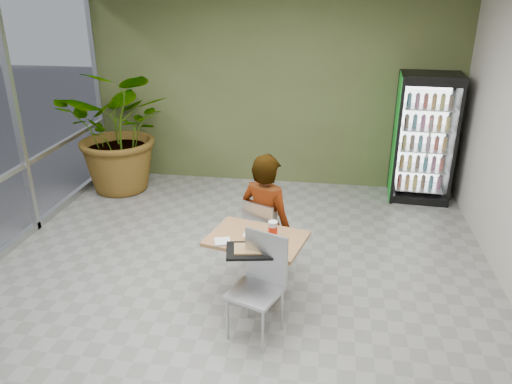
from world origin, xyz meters
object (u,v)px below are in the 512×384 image
dining_table (257,255)px  cafeteria_tray (251,251)px  chair_near (261,277)px  soda_cup (273,230)px  seated_woman (266,227)px  beverage_fridge (424,138)px  potted_plant (122,130)px  chair_far (262,231)px

dining_table → cafeteria_tray: size_ratio=2.28×
chair_near → soda_cup: chair_near is taller
seated_woman → beverage_fridge: size_ratio=0.90×
soda_cup → potted_plant: size_ratio=0.09×
chair_near → beverage_fridge: beverage_fridge is taller
chair_near → potted_plant: (-2.72, 3.27, 0.41)m
cafeteria_tray → chair_near: bearing=-56.8°
cafeteria_tray → beverage_fridge: size_ratio=0.25×
soda_cup → potted_plant: potted_plant is taller
dining_table → chair_far: chair_far is taller
chair_far → beverage_fridge: bearing=-105.2°
cafeteria_tray → potted_plant: size_ratio=0.24×
chair_far → seated_woman: seated_woman is taller
beverage_fridge → potted_plant: potted_plant is taller
chair_near → soda_cup: (0.05, 0.53, 0.24)m
seated_woman → dining_table: bearing=112.3°
cafeteria_tray → beverage_fridge: beverage_fridge is taller
chair_far → cafeteria_tray: chair_far is taller
potted_plant → chair_near: bearing=-50.2°
soda_cup → beverage_fridge: beverage_fridge is taller
seated_woman → cafeteria_tray: (-0.02, -0.89, 0.18)m
dining_table → chair_far: bearing=92.3°
seated_woman → cafeteria_tray: seated_woman is taller
chair_near → cafeteria_tray: bearing=144.2°
soda_cup → seated_woman: bearing=104.9°
chair_far → seated_woman: 0.07m
seated_woman → potted_plant: size_ratio=0.88×
dining_table → seated_woman: seated_woman is taller
dining_table → beverage_fridge: bearing=56.1°
dining_table → soda_cup: (0.16, 0.03, 0.30)m
beverage_fridge → dining_table: bearing=-120.4°
chair_near → cafeteria_tray: (-0.12, 0.19, 0.17)m
potted_plant → chair_far: bearing=-40.8°
soda_cup → potted_plant: 3.90m
beverage_fridge → seated_woman: bearing=-125.7°
chair_near → cafeteria_tray: 0.28m
dining_table → cafeteria_tray: bearing=-91.1°
dining_table → beverage_fridge: 3.82m
soda_cup → cafeteria_tray: soda_cup is taller
seated_woman → cafeteria_tray: size_ratio=3.65×
dining_table → beverage_fridge: beverage_fridge is taller
chair_far → seated_woman: (0.04, 0.04, 0.04)m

